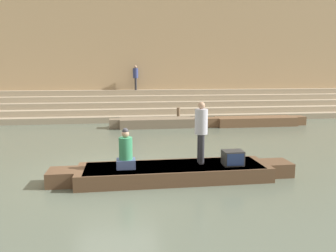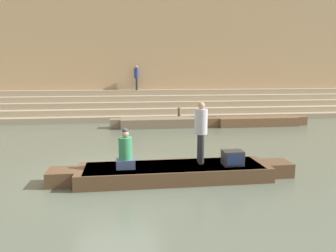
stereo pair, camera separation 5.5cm
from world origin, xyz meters
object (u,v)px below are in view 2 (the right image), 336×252
person_standing (201,128)px  moored_boat_shore (256,121)px  rowboat_main (174,172)px  moored_boat_distant (157,122)px  person_rowing (125,152)px  tv_set (233,158)px  person_on_steps (137,76)px  mooring_post (179,116)px

person_standing → moored_boat_shore: person_standing is taller
rowboat_main → moored_boat_distant: (0.43, 8.66, 0.04)m
person_rowing → moored_boat_shore: person_rowing is taller
tv_set → moored_boat_shore: tv_set is taller
person_rowing → rowboat_main: bearing=-6.1°
rowboat_main → tv_set: 1.66m
moored_boat_shore → person_rowing: bearing=-127.8°
person_rowing → moored_boat_distant: bearing=69.9°
person_standing → moored_boat_shore: 9.81m
tv_set → rowboat_main: bearing=167.9°
moored_boat_distant → person_on_steps: size_ratio=3.05×
person_standing → moored_boat_distant: 8.60m
person_rowing → moored_boat_distant: size_ratio=0.22×
moored_boat_shore → moored_boat_distant: size_ratio=1.14×
person_rowing → moored_boat_shore: (7.21, 8.49, -0.57)m
person_standing → person_rowing: size_ratio=1.59×
mooring_post → person_on_steps: 5.09m
moored_boat_distant → person_standing: bearing=-92.3°
moored_boat_distant → person_on_steps: person_on_steps is taller
moored_boat_shore → person_on_steps: bearing=142.7°
rowboat_main → person_on_steps: person_on_steps is taller
rowboat_main → person_standing: 1.41m
mooring_post → person_on_steps: size_ratio=0.56×
person_standing → moored_boat_distant: bearing=103.5°
person_rowing → person_on_steps: bearing=77.5°
person_standing → person_on_steps: person_on_steps is taller
rowboat_main → moored_boat_shore: bearing=53.3°
moored_boat_shore → person_on_steps: person_on_steps is taller
person_standing → mooring_post: 9.65m
person_standing → mooring_post: size_ratio=1.88×
tv_set → moored_boat_shore: (4.30, 8.60, -0.34)m
person_rowing → tv_set: person_rowing is taller
tv_set → person_on_steps: bearing=92.5°
moored_boat_shore → mooring_post: bearing=165.4°
tv_set → moored_boat_distant: bearing=91.7°
person_rowing → tv_set: (2.91, -0.11, -0.23)m
person_standing → moored_boat_distant: (-0.35, 8.52, -1.13)m
moored_boat_distant → moored_boat_shore: bearing=-7.1°
moored_boat_distant → mooring_post: bearing=32.1°
mooring_post → person_on_steps: (-2.23, 4.01, 2.20)m
rowboat_main → moored_boat_shore: moored_boat_shore is taller
person_standing → moored_boat_distant: person_standing is taller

